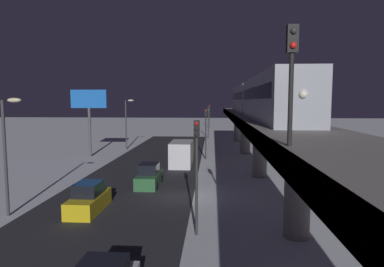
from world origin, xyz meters
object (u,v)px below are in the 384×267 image
sedan_yellow (89,199)px  commercial_billboard (89,105)px  box_truck (182,153)px  traffic_light_distant (210,113)px  subway_train (257,98)px  sedan_green (149,177)px  traffic_light_near (197,161)px  traffic_light_far (208,117)px  rail_signal (292,64)px  traffic_light_mid (206,127)px

sedan_yellow → commercial_billboard: bearing=-69.9°
box_truck → commercial_billboard: size_ratio=0.83×
traffic_light_distant → commercial_billboard: bearing=71.8°
subway_train → traffic_light_distant: (5.49, -54.72, -3.52)m
sedan_green → traffic_light_near: size_ratio=0.67×
traffic_light_near → commercial_billboard: commercial_billboard is taller
traffic_light_near → sedan_green: bearing=-66.1°
subway_train → traffic_light_distant: 55.11m
traffic_light_far → sedan_green: bearing=82.9°
traffic_light_distant → rail_signal: bearing=92.5°
traffic_light_near → traffic_light_mid: same height
box_truck → traffic_light_near: 21.16m
sedan_yellow → traffic_light_far: size_ratio=0.68×
traffic_light_near → subway_train: bearing=-107.0°
subway_train → traffic_light_distant: subway_train is taller
sedan_yellow → commercial_billboard: (8.01, -21.85, 6.03)m
traffic_light_distant → subway_train: bearing=95.7°
rail_signal → traffic_light_mid: bearing=-83.6°
traffic_light_near → traffic_light_distant: bearing=-90.0°
traffic_light_mid → rail_signal: bearing=96.4°
traffic_light_mid → traffic_light_far: same height
rail_signal → traffic_light_distant: 79.44m
sedan_green → traffic_light_far: traffic_light_far is taller
traffic_light_far → commercial_billboard: bearing=55.9°
subway_train → rail_signal: bearing=85.3°
sedan_green → traffic_light_distant: 62.28m
traffic_light_distant → commercial_billboard: 49.70m
subway_train → rail_signal: size_ratio=9.22×
sedan_green → traffic_light_far: (-4.70, -37.80, 3.41)m
traffic_light_near → traffic_light_far: same height
box_truck → sedan_yellow: bearing=74.4°
rail_signal → sedan_yellow: (10.96, -10.24, -7.87)m
traffic_light_far → traffic_light_distant: bearing=-90.0°
traffic_light_mid → traffic_light_distant: (0.00, -48.42, 0.00)m
sedan_yellow → box_truck: (-4.80, -17.17, 0.55)m
sedan_green → commercial_billboard: 19.35m
subway_train → box_truck: size_ratio=4.98×
traffic_light_near → traffic_light_mid: size_ratio=1.00×
rail_signal → sedan_green: bearing=-64.7°
commercial_billboard → traffic_light_near: bearing=121.3°
sedan_yellow → traffic_light_distant: 69.49m
traffic_light_near → traffic_light_distant: size_ratio=1.00×
sedan_yellow → traffic_light_distant: (-7.50, -69.00, 3.40)m
sedan_green → box_truck: box_truck is taller
rail_signal → traffic_light_distant: rail_signal is taller
traffic_light_distant → traffic_light_far: bearing=90.0°
traffic_light_distant → traffic_light_mid: bearing=90.0°
subway_train → sedan_green: subway_train is taller
box_truck → traffic_light_distant: size_ratio=1.16×
box_truck → traffic_light_far: (-2.70, -27.62, 2.85)m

